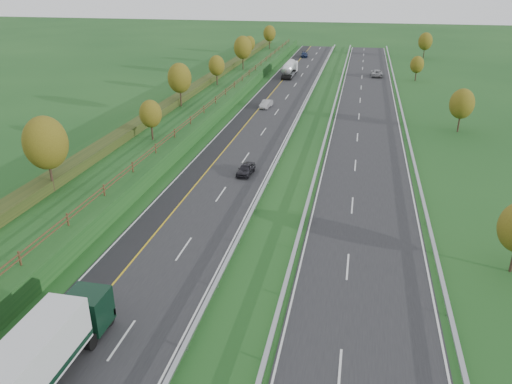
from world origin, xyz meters
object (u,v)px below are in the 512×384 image
at_px(road_tanker, 290,68).
at_px(car_oncoming, 377,73).
at_px(car_dark_near, 246,169).
at_px(car_small_far, 304,55).
at_px(box_lorry, 16,383).
at_px(car_silver_mid, 266,104).

bearing_deg(road_tanker, car_oncoming, 10.49).
bearing_deg(car_oncoming, car_dark_near, 75.66).
xyz_separation_m(road_tanker, car_small_far, (-0.08, 30.25, -1.16)).
xyz_separation_m(box_lorry, car_dark_near, (3.72, 36.98, -1.64)).
height_order(road_tanker, car_silver_mid, road_tanker).
bearing_deg(box_lorry, car_dark_near, 84.26).
bearing_deg(car_silver_mid, car_dark_near, -75.64).
height_order(car_small_far, car_oncoming, car_oncoming).
bearing_deg(car_dark_near, car_small_far, 97.44).
relative_size(box_lorry, road_tanker, 1.45).
distance_m(car_dark_near, car_silver_mid, 32.75).
relative_size(car_dark_near, car_small_far, 0.83).
xyz_separation_m(road_tanker, car_dark_near, (4.04, -63.60, -1.17)).
distance_m(road_tanker, car_small_far, 30.27).
bearing_deg(car_silver_mid, car_small_far, 98.23).
relative_size(box_lorry, car_small_far, 3.54).
bearing_deg(car_small_far, car_oncoming, -57.59).
relative_size(car_silver_mid, car_small_far, 0.87).
height_order(car_dark_near, car_oncoming, car_oncoming).
bearing_deg(road_tanker, car_small_far, 90.16).
bearing_deg(car_oncoming, car_silver_mid, 59.49).
xyz_separation_m(box_lorry, car_silver_mid, (0.00, 69.52, -1.63)).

